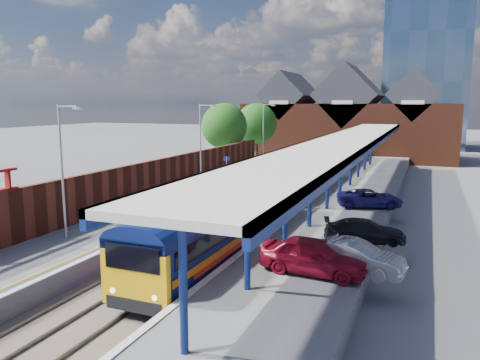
% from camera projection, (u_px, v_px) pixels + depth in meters
% --- Properties ---
extents(ground, '(240.00, 240.00, 0.00)m').
position_uv_depth(ground, '(300.00, 189.00, 44.63)').
color(ground, '#5B5B5E').
rests_on(ground, ground).
extents(ballast_bed, '(6.00, 76.00, 0.06)m').
position_uv_depth(ballast_bed, '(266.00, 210.00, 35.47)').
color(ballast_bed, '#473D33').
rests_on(ballast_bed, ground).
extents(rails, '(4.51, 76.00, 0.14)m').
position_uv_depth(rails, '(266.00, 209.00, 35.46)').
color(rails, slate).
rests_on(rails, ground).
extents(left_platform, '(5.00, 76.00, 1.00)m').
position_uv_depth(left_platform, '(201.00, 199.00, 37.42)').
color(left_platform, '#565659').
rests_on(left_platform, ground).
extents(right_platform, '(6.00, 76.00, 1.00)m').
position_uv_depth(right_platform, '(346.00, 211.00, 33.19)').
color(right_platform, '#565659').
rests_on(right_platform, ground).
extents(coping_left, '(0.30, 76.00, 0.05)m').
position_uv_depth(coping_left, '(228.00, 194.00, 36.47)').
color(coping_left, silver).
rests_on(coping_left, left_platform).
extents(coping_right, '(0.30, 76.00, 0.05)m').
position_uv_depth(coping_right, '(307.00, 201.00, 34.15)').
color(coping_right, silver).
rests_on(coping_right, right_platform).
extents(yellow_line, '(0.14, 76.00, 0.01)m').
position_uv_depth(yellow_line, '(221.00, 194.00, 36.69)').
color(yellow_line, yellow).
rests_on(yellow_line, left_platform).
extents(train, '(2.95, 65.92, 3.45)m').
position_uv_depth(train, '(323.00, 163.00, 46.86)').
color(train, '#0B174F').
rests_on(train, ground).
extents(canopy, '(4.50, 52.00, 4.48)m').
position_uv_depth(canopy, '(346.00, 142.00, 34.39)').
color(canopy, navy).
rests_on(canopy, right_platform).
extents(lamp_post_b, '(1.48, 0.18, 7.00)m').
position_uv_depth(lamp_post_b, '(64.00, 163.00, 24.19)').
color(lamp_post_b, '#A5A8AA').
rests_on(lamp_post_b, left_platform).
extents(lamp_post_c, '(1.48, 0.18, 7.00)m').
position_uv_depth(lamp_post_c, '(202.00, 140.00, 38.84)').
color(lamp_post_c, '#A5A8AA').
rests_on(lamp_post_c, left_platform).
extents(lamp_post_d, '(1.48, 0.18, 7.00)m').
position_uv_depth(lamp_post_d, '(264.00, 130.00, 53.49)').
color(lamp_post_d, '#A5A8AA').
rests_on(lamp_post_d, left_platform).
extents(platform_sign, '(0.55, 0.08, 2.50)m').
position_uv_depth(platform_sign, '(227.00, 166.00, 40.54)').
color(platform_sign, '#A5A8AA').
rests_on(platform_sign, left_platform).
extents(brick_wall, '(0.35, 50.00, 3.86)m').
position_uv_depth(brick_wall, '(125.00, 186.00, 32.14)').
color(brick_wall, '#572617').
rests_on(brick_wall, left_platform).
extents(station_building, '(30.00, 12.12, 13.78)m').
position_uv_depth(station_building, '(349.00, 121.00, 69.39)').
color(station_building, '#572617').
rests_on(station_building, ground).
extents(glass_tower, '(14.20, 14.20, 40.30)m').
position_uv_depth(glass_tower, '(428.00, 35.00, 83.47)').
color(glass_tower, '#456177').
rests_on(glass_tower, ground).
extents(tree_near, '(5.20, 5.20, 8.10)m').
position_uv_depth(tree_near, '(225.00, 127.00, 52.98)').
color(tree_near, '#382314').
rests_on(tree_near, ground).
extents(tree_far, '(5.20, 5.20, 8.10)m').
position_uv_depth(tree_far, '(257.00, 125.00, 59.94)').
color(tree_far, '#382314').
rests_on(tree_far, ground).
extents(parked_car_red, '(4.66, 2.24, 1.53)m').
position_uv_depth(parked_car_red, '(314.00, 256.00, 19.47)').
color(parked_car_red, maroon).
rests_on(parked_car_red, right_platform).
extents(parked_car_silver, '(4.35, 2.10, 1.37)m').
position_uv_depth(parked_car_silver, '(354.00, 257.00, 19.54)').
color(parked_car_silver, '#ACADB1').
rests_on(parked_car_silver, right_platform).
extents(parked_car_dark, '(4.38, 2.63, 1.19)m').
position_uv_depth(parked_car_dark, '(365.00, 231.00, 23.90)').
color(parked_car_dark, black).
rests_on(parked_car_dark, right_platform).
extents(parked_car_blue, '(4.81, 3.25, 1.22)m').
position_uv_depth(parked_car_blue, '(370.00, 198.00, 32.04)').
color(parked_car_blue, navy).
rests_on(parked_car_blue, right_platform).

